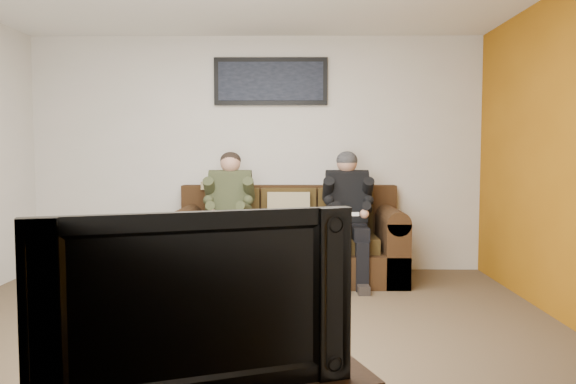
{
  "coord_description": "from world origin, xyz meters",
  "views": [
    {
      "loc": [
        0.41,
        -4.02,
        1.31
      ],
      "look_at": [
        0.36,
        1.2,
        0.95
      ],
      "focal_mm": 35.0,
      "sensor_mm": 36.0,
      "label": 1
    }
  ],
  "objects_px": {
    "cat": "(291,227)",
    "person_left": "(229,208)",
    "television": "(193,298)",
    "person_right": "(348,208)",
    "sofa": "(289,243)",
    "framed_poster": "(271,81)"
  },
  "relations": [
    {
      "from": "cat",
      "to": "person_left",
      "type": "bearing_deg",
      "value": 177.37
    },
    {
      "from": "cat",
      "to": "television",
      "type": "height_order",
      "value": "television"
    },
    {
      "from": "person_right",
      "to": "television",
      "type": "height_order",
      "value": "person_right"
    },
    {
      "from": "sofa",
      "to": "television",
      "type": "distance_m",
      "value": 3.82
    },
    {
      "from": "framed_poster",
      "to": "television",
      "type": "height_order",
      "value": "framed_poster"
    },
    {
      "from": "person_left",
      "to": "sofa",
      "type": "bearing_deg",
      "value": 18.03
    },
    {
      "from": "person_left",
      "to": "television",
      "type": "relative_size",
      "value": 1.14
    },
    {
      "from": "cat",
      "to": "television",
      "type": "distance_m",
      "value": 3.58
    },
    {
      "from": "sofa",
      "to": "cat",
      "type": "height_order",
      "value": "sofa"
    },
    {
      "from": "person_left",
      "to": "cat",
      "type": "distance_m",
      "value": 0.66
    },
    {
      "from": "framed_poster",
      "to": "television",
      "type": "distance_m",
      "value": 4.37
    },
    {
      "from": "sofa",
      "to": "person_left",
      "type": "bearing_deg",
      "value": -161.97
    },
    {
      "from": "cat",
      "to": "television",
      "type": "bearing_deg",
      "value": -95.6
    },
    {
      "from": "person_right",
      "to": "cat",
      "type": "xyz_separation_m",
      "value": [
        -0.58,
        -0.03,
        -0.19
      ]
    },
    {
      "from": "television",
      "to": "person_right",
      "type": "bearing_deg",
      "value": 55.68
    },
    {
      "from": "person_left",
      "to": "person_right",
      "type": "xyz_separation_m",
      "value": [
        1.21,
        0.0,
        0.0
      ]
    },
    {
      "from": "cat",
      "to": "person_right",
      "type": "bearing_deg",
      "value": 2.9
    },
    {
      "from": "sofa",
      "to": "person_right",
      "type": "height_order",
      "value": "person_right"
    },
    {
      "from": "person_right",
      "to": "television",
      "type": "bearing_deg",
      "value": -104.52
    },
    {
      "from": "television",
      "to": "sofa",
      "type": "bearing_deg",
      "value": 65.31
    },
    {
      "from": "cat",
      "to": "framed_poster",
      "type": "bearing_deg",
      "value": 110.25
    },
    {
      "from": "framed_poster",
      "to": "sofa",
      "type": "bearing_deg",
      "value": -62.38
    }
  ]
}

